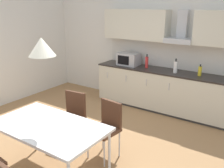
{
  "coord_description": "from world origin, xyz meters",
  "views": [
    {
      "loc": [
        2.41,
        -2.67,
        2.24
      ],
      "look_at": [
        0.24,
        0.53,
        1.0
      ],
      "focal_mm": 40.0,
      "sensor_mm": 36.0,
      "label": 1
    }
  ],
  "objects": [
    {
      "name": "upper_wall_cabinets",
      "position": [
        0.69,
        2.33,
        1.81
      ],
      "size": [
        3.54,
        0.4,
        0.65
      ],
      "color": "beige"
    },
    {
      "name": "dining_table",
      "position": [
        0.1,
        -0.73,
        0.71
      ],
      "size": [
        1.51,
        0.86,
        0.75
      ],
      "color": "white",
      "rests_on": "ground_plane"
    },
    {
      "name": "bottle_yellow",
      "position": [
        1.18,
        2.2,
        1.0
      ],
      "size": [
        0.07,
        0.07,
        0.23
      ],
      "color": "yellow",
      "rests_on": "kitchen_counter"
    },
    {
      "name": "bottle_red",
      "position": [
        0.03,
        2.2,
        1.03
      ],
      "size": [
        0.07,
        0.07,
        0.3
      ],
      "color": "red",
      "rests_on": "kitchen_counter"
    },
    {
      "name": "microwave",
      "position": [
        -0.43,
        2.2,
        1.04
      ],
      "size": [
        0.48,
        0.35,
        0.28
      ],
      "color": "#ADADB2",
      "rests_on": "kitchen_counter"
    },
    {
      "name": "chair_far_left",
      "position": [
        -0.25,
        0.08,
        0.53
      ],
      "size": [
        0.44,
        0.44,
        0.87
      ],
      "color": "#4C2D1E",
      "rests_on": "ground_plane"
    },
    {
      "name": "wall_back",
      "position": [
        0.0,
        2.55,
        1.35
      ],
      "size": [
        6.51,
        0.1,
        2.69
      ],
      "primitive_type": "cube",
      "color": "silver",
      "rests_on": "ground_plane"
    },
    {
      "name": "bottle_white",
      "position": [
        0.71,
        2.15,
        1.02
      ],
      "size": [
        0.08,
        0.08,
        0.29
      ],
      "color": "white",
      "rests_on": "kitchen_counter"
    },
    {
      "name": "kitchen_counter",
      "position": [
        0.69,
        2.2,
        0.45
      ],
      "size": [
        3.56,
        0.62,
        0.9
      ],
      "color": "#333333",
      "rests_on": "ground_plane"
    },
    {
      "name": "ground_plane",
      "position": [
        0.0,
        0.0,
        -0.01
      ],
      "size": [
        8.14,
        7.49,
        0.02
      ],
      "primitive_type": "cube",
      "color": "#9E754C"
    },
    {
      "name": "chair_far_right",
      "position": [
        0.45,
        0.08,
        0.53
      ],
      "size": [
        0.44,
        0.44,
        0.87
      ],
      "color": "#4C2D1E",
      "rests_on": "ground_plane"
    },
    {
      "name": "pendant_lamp",
      "position": [
        0.1,
        -0.73,
        1.77
      ],
      "size": [
        0.32,
        0.32,
        0.22
      ],
      "primitive_type": "cone",
      "color": "silver"
    },
    {
      "name": "backsplash_tile",
      "position": [
        0.69,
        2.48,
        1.18
      ],
      "size": [
        3.54,
        0.02,
        0.57
      ],
      "primitive_type": "cube",
      "color": "silver",
      "rests_on": "kitchen_counter"
    }
  ]
}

